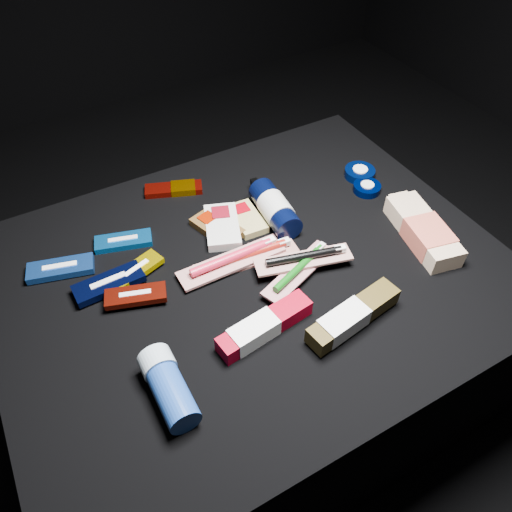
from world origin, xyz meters
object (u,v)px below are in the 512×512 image
lotion_bottle (275,209)px  toothpaste_carton_red (261,328)px  bodywash_bottle (424,232)px  deodorant_stick (168,386)px

lotion_bottle → toothpaste_carton_red: size_ratio=1.02×
bodywash_bottle → toothpaste_carton_red: 0.41m
deodorant_stick → toothpaste_carton_red: deodorant_stick is taller
bodywash_bottle → toothpaste_carton_red: bodywash_bottle is taller
lotion_bottle → bodywash_bottle: (0.24, -0.20, -0.01)m
bodywash_bottle → deodorant_stick: (-0.60, -0.08, 0.01)m
deodorant_stick → toothpaste_carton_red: 0.19m
toothpaste_carton_red → lotion_bottle: bearing=47.5°
lotion_bottle → bodywash_bottle: lotion_bottle is taller
bodywash_bottle → deodorant_stick: bearing=-161.1°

